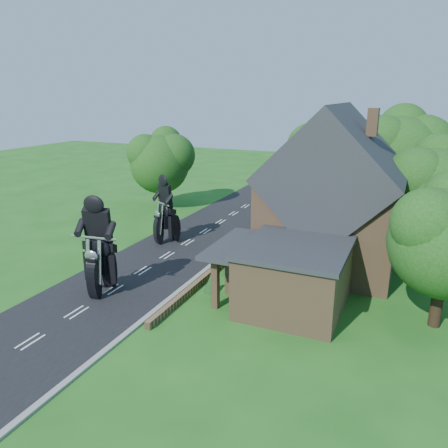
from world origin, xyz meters
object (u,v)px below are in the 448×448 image
at_px(motorcycle_lead, 102,279).
at_px(garden_wall, 235,252).
at_px(annex, 292,275).
at_px(motorcycle_follow, 167,232).
at_px(house, 332,200).

bearing_deg(motorcycle_lead, garden_wall, -125.47).
xyz_separation_m(annex, motorcycle_follow, (-11.31, 6.23, -0.99)).
height_order(motorcycle_lead, motorcycle_follow, motorcycle_lead).
bearing_deg(motorcycle_follow, motorcycle_lead, 125.03).
height_order(annex, motorcycle_follow, annex).
relative_size(house, annex, 1.45).
height_order(garden_wall, motorcycle_follow, motorcycle_follow).
bearing_deg(annex, motorcycle_follow, 151.16).
relative_size(motorcycle_lead, motorcycle_follow, 1.10).
bearing_deg(annex, house, 84.76).
bearing_deg(garden_wall, house, 9.17).
distance_m(annex, motorcycle_follow, 12.95).
xyz_separation_m(house, motorcycle_follow, (-11.93, -0.57, -3.56)).
distance_m(house, motorcycle_lead, 14.79).
height_order(house, motorcycle_lead, house).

